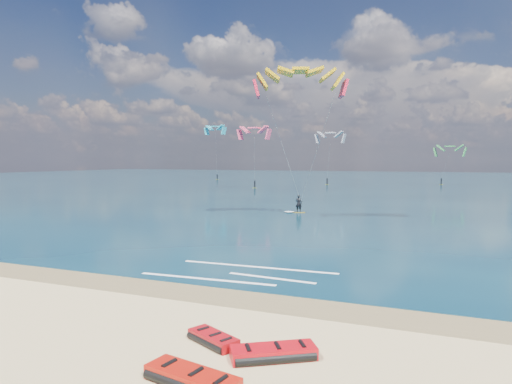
% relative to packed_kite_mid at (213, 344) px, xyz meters
% --- Properties ---
extents(ground, '(320.00, 320.00, 0.00)m').
position_rel_packed_kite_mid_xyz_m(ground, '(-3.03, 41.45, 0.00)').
color(ground, tan).
rests_on(ground, ground).
extents(wet_sand_strip, '(320.00, 2.40, 0.01)m').
position_rel_packed_kite_mid_xyz_m(wet_sand_strip, '(-3.03, 4.45, 0.00)').
color(wet_sand_strip, brown).
rests_on(wet_sand_strip, ground).
extents(sea, '(320.00, 200.00, 0.04)m').
position_rel_packed_kite_mid_xyz_m(sea, '(-3.03, 105.45, 0.02)').
color(sea, '#0A2739').
rests_on(sea, ground).
extents(packed_kite_mid, '(2.19, 1.74, 0.36)m').
position_rel_packed_kite_mid_xyz_m(packed_kite_mid, '(0.00, 0.00, 0.00)').
color(packed_kite_mid, '#B10C12').
rests_on(packed_kite_mid, ground).
extents(packed_kite_right, '(2.82, 2.36, 0.42)m').
position_rel_packed_kite_mid_xyz_m(packed_kite_right, '(2.05, -0.31, 0.00)').
color(packed_kite_right, red).
rests_on(packed_kite_right, ground).
extents(kitesurfer_main, '(9.29, 9.64, 15.03)m').
position_rel_packed_kite_mid_xyz_m(kitesurfer_main, '(-6.20, 29.99, 7.76)').
color(kitesurfer_main, gold).
rests_on(kitesurfer_main, sea).
extents(shoreline_foam, '(8.98, 3.67, 0.01)m').
position_rel_packed_kite_mid_xyz_m(shoreline_foam, '(-2.49, 8.07, 0.05)').
color(shoreline_foam, white).
rests_on(shoreline_foam, ground).
extents(distant_kites, '(92.91, 33.05, 14.36)m').
position_rel_packed_kite_mid_xyz_m(distant_kites, '(-11.51, 83.15, 5.88)').
color(distant_kites, '#2BA8BB').
rests_on(distant_kites, ground).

